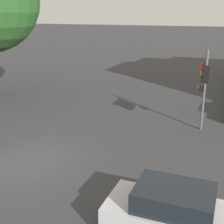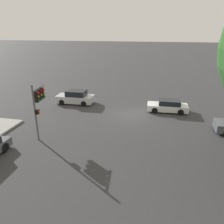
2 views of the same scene
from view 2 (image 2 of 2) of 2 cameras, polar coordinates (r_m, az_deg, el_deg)
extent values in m
plane|color=#333335|center=(22.73, 5.24, -0.87)|extent=(300.00, 300.00, 0.00)
cylinder|color=#515456|center=(17.81, -19.38, -0.40)|extent=(0.14, 0.14, 4.53)
cylinder|color=#515456|center=(18.17, -18.71, 5.94)|extent=(0.32, 2.02, 0.10)
cube|color=black|center=(17.87, -19.17, 3.82)|extent=(0.33, 0.33, 0.90)
sphere|color=red|center=(17.71, -18.72, 4.74)|extent=(0.20, 0.20, 0.20)
sphere|color=#99660F|center=(17.79, -18.61, 3.81)|extent=(0.20, 0.20, 0.20)
sphere|color=#0F511E|center=(17.87, -18.51, 2.89)|extent=(0.20, 0.20, 0.20)
cube|color=black|center=(18.31, -18.52, 4.28)|extent=(0.33, 0.33, 0.90)
sphere|color=#590F0F|center=(18.15, -18.08, 5.18)|extent=(0.20, 0.20, 0.20)
sphere|color=#99660F|center=(18.23, -17.97, 4.28)|extent=(0.20, 0.20, 0.20)
sphere|color=#0F511E|center=(18.31, -17.87, 3.38)|extent=(0.20, 0.20, 0.20)
cube|color=black|center=(18.75, -17.89, 4.72)|extent=(0.33, 0.33, 0.90)
sphere|color=red|center=(18.59, -17.46, 5.61)|extent=(0.20, 0.20, 0.20)
sphere|color=#99660F|center=(18.67, -17.36, 4.72)|extent=(0.20, 0.20, 0.20)
sphere|color=#0F511E|center=(18.75, -17.26, 3.84)|extent=(0.20, 0.20, 0.20)
cube|color=black|center=(17.68, -18.92, 0.05)|extent=(0.26, 0.37, 0.35)
sphere|color=orange|center=(17.62, -18.51, 0.04)|extent=(0.18, 0.18, 0.18)
cube|color=silver|center=(24.29, 14.25, 1.23)|extent=(4.33, 1.91, 0.63)
cube|color=black|center=(24.12, 14.77, 2.50)|extent=(2.27, 1.63, 0.52)
cylinder|color=black|center=(23.51, 11.09, 0.39)|extent=(0.64, 0.24, 0.63)
cylinder|color=black|center=(25.07, 11.11, 1.68)|extent=(0.64, 0.24, 0.63)
cylinder|color=black|center=(23.70, 17.48, -0.04)|extent=(0.64, 0.24, 0.63)
cylinder|color=black|center=(25.25, 17.12, 1.27)|extent=(0.64, 0.24, 0.63)
cylinder|color=black|center=(22.08, 26.92, -2.94)|extent=(0.63, 0.23, 0.63)
cube|color=#B7B7BC|center=(26.58, -9.59, 3.45)|extent=(4.40, 1.97, 0.79)
cube|color=black|center=(26.32, -9.32, 4.91)|extent=(2.30, 1.69, 0.63)
cylinder|color=black|center=(26.39, -12.96, 2.50)|extent=(0.64, 0.23, 0.64)
cylinder|color=black|center=(27.92, -11.52, 3.61)|extent=(0.64, 0.23, 0.64)
cylinder|color=black|center=(25.42, -7.39, 2.17)|extent=(0.64, 0.23, 0.64)
cylinder|color=black|center=(27.01, -6.22, 3.33)|extent=(0.64, 0.23, 0.64)
cylinder|color=black|center=(17.78, -26.24, -8.32)|extent=(0.23, 0.68, 0.68)
camera|label=1|loc=(33.30, -6.94, 17.25)|focal=50.00mm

